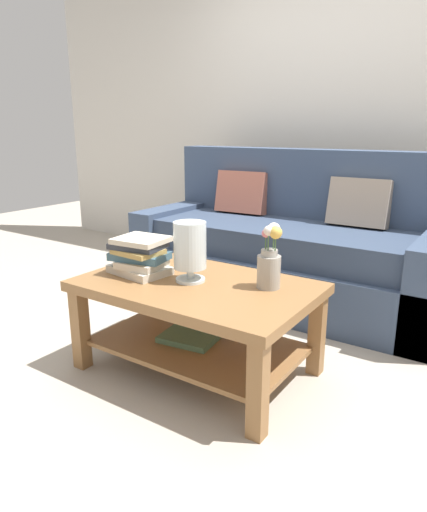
% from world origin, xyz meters
% --- Properties ---
extents(ground_plane, '(10.00, 10.00, 0.00)m').
position_xyz_m(ground_plane, '(0.00, 0.00, 0.00)').
color(ground_plane, '#ADA393').
extents(back_wall, '(6.40, 0.12, 2.70)m').
position_xyz_m(back_wall, '(0.00, 1.65, 1.35)').
color(back_wall, beige).
rests_on(back_wall, ground).
extents(couch, '(2.16, 0.90, 1.06)m').
position_xyz_m(couch, '(-0.05, 0.81, 0.36)').
color(couch, '#384760').
rests_on(couch, ground).
extents(coffee_table, '(1.14, 0.73, 0.48)m').
position_xyz_m(coffee_table, '(0.02, -0.43, 0.34)').
color(coffee_table, olive).
rests_on(coffee_table, ground).
extents(book_stack_main, '(0.32, 0.25, 0.19)m').
position_xyz_m(book_stack_main, '(-0.30, -0.48, 0.57)').
color(book_stack_main, beige).
rests_on(book_stack_main, coffee_table).
extents(glass_hurricane_vase, '(0.16, 0.16, 0.30)m').
position_xyz_m(glass_hurricane_vase, '(-0.01, -0.43, 0.65)').
color(glass_hurricane_vase, silver).
rests_on(glass_hurricane_vase, coffee_table).
extents(flower_pitcher, '(0.12, 0.11, 0.31)m').
position_xyz_m(flower_pitcher, '(0.36, -0.30, 0.60)').
color(flower_pitcher, '#9E998E').
rests_on(flower_pitcher, coffee_table).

